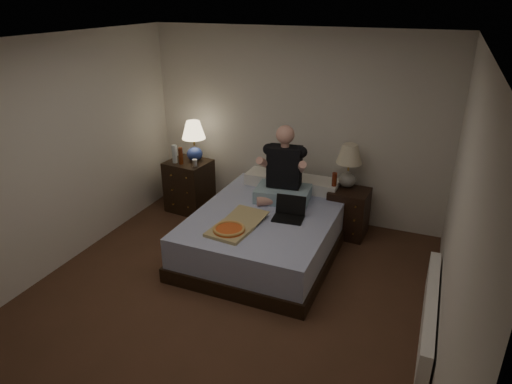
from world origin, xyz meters
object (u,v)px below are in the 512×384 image
at_px(beer_bottle_left, 181,156).
at_px(pizza_box, 229,230).
at_px(bed, 267,231).
at_px(radiator, 429,314).
at_px(lamp_right, 349,166).
at_px(beer_bottle_right, 334,181).
at_px(water_bottle, 175,154).
at_px(laptop, 288,210).
at_px(soda_can, 195,163).
at_px(lamp_left, 194,141).
at_px(person, 284,164).
at_px(nightstand_right, 348,212).
at_px(nightstand_left, 189,186).

height_order(beer_bottle_left, pizza_box, beer_bottle_left).
xyz_separation_m(bed, radiator, (1.88, -0.80, -0.06)).
xyz_separation_m(lamp_right, pizza_box, (-0.93, -1.51, -0.33)).
xyz_separation_m(beer_bottle_right, radiator, (1.26, -1.51, -0.53)).
xyz_separation_m(water_bottle, laptop, (1.86, -0.66, -0.21)).
distance_m(lamp_right, soda_can, 2.02).
bearing_deg(radiator, bed, 156.99).
relative_size(bed, beer_bottle_right, 9.04).
xyz_separation_m(lamp_right, water_bottle, (-2.32, -0.31, -0.04)).
height_order(beer_bottle_left, radiator, beer_bottle_left).
bearing_deg(lamp_left, lamp_right, 3.46).
bearing_deg(person, nightstand_right, 21.03).
xyz_separation_m(nightstand_right, lamp_left, (-2.17, -0.03, 0.70)).
distance_m(soda_can, pizza_box, 1.59).
distance_m(water_bottle, pizza_box, 1.86).
distance_m(nightstand_left, person, 1.64).
distance_m(lamp_right, laptop, 1.10).
bearing_deg(water_bottle, radiator, -21.59).
height_order(lamp_right, beer_bottle_left, lamp_right).
xyz_separation_m(nightstand_left, water_bottle, (-0.14, -0.10, 0.49)).
xyz_separation_m(bed, nightstand_left, (-1.44, 0.67, 0.10)).
bearing_deg(soda_can, laptop, -22.17).
height_order(nightstand_right, radiator, nightstand_right).
relative_size(nightstand_right, beer_bottle_right, 2.66).
xyz_separation_m(beer_bottle_left, laptop, (1.76, -0.65, -0.20)).
bearing_deg(soda_can, pizza_box, -47.96).
bearing_deg(bed, beer_bottle_left, 159.98).
distance_m(soda_can, beer_bottle_left, 0.24).
distance_m(water_bottle, person, 1.65).
bearing_deg(laptop, lamp_right, 59.64).
xyz_separation_m(bed, beer_bottle_left, (-1.47, 0.56, 0.58)).
bearing_deg(beer_bottle_right, lamp_right, 51.80).
relative_size(water_bottle, laptop, 0.74).
xyz_separation_m(bed, lamp_right, (0.74, 0.88, 0.63)).
relative_size(person, radiator, 0.58).
height_order(beer_bottle_right, laptop, beer_bottle_right).
bearing_deg(radiator, nightstand_left, 156.07).
relative_size(water_bottle, beer_bottle_right, 1.09).
relative_size(lamp_right, person, 0.60).
distance_m(person, radiator, 2.31).
bearing_deg(nightstand_right, nightstand_left, -173.89).
height_order(bed, water_bottle, water_bottle).
distance_m(soda_can, laptop, 1.66).
xyz_separation_m(bed, person, (0.06, 0.39, 0.72)).
bearing_deg(bed, person, 82.51).
xyz_separation_m(lamp_left, beer_bottle_left, (-0.11, -0.19, -0.17)).
height_order(nightstand_left, nightstand_right, nightstand_left).
height_order(lamp_right, person, person).
xyz_separation_m(lamp_left, water_bottle, (-0.21, -0.18, -0.16)).
relative_size(bed, lamp_right, 3.71).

